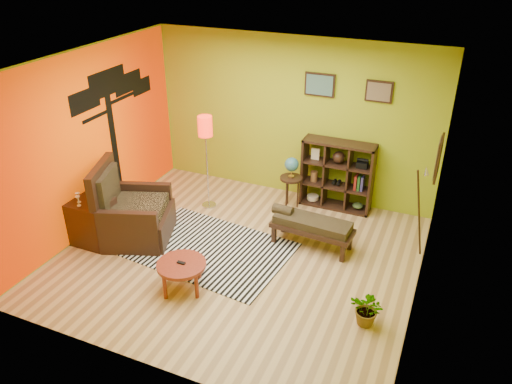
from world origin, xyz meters
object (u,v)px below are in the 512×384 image
at_px(side_cabinet, 93,221).
at_px(bench, 310,224).
at_px(globe_table, 291,170).
at_px(cube_shelf, 338,175).
at_px(coffee_table, 182,267).
at_px(potted_plant, 368,312).
at_px(armchair, 131,216).
at_px(floor_lamp, 206,135).

relative_size(side_cabinet, bench, 0.80).
relative_size(globe_table, cube_shelf, 0.77).
distance_m(coffee_table, potted_plant, 2.44).
height_order(armchair, cube_shelf, armchair).
xyz_separation_m(coffee_table, globe_table, (0.57, 2.65, 0.35)).
relative_size(globe_table, bench, 0.72).
xyz_separation_m(side_cabinet, cube_shelf, (3.11, 2.51, 0.25)).
bearing_deg(cube_shelf, bench, -92.37).
xyz_separation_m(armchair, globe_table, (1.93, 1.87, 0.33)).
relative_size(coffee_table, bench, 0.51).
distance_m(cube_shelf, potted_plant, 2.94).
height_order(side_cabinet, potted_plant, side_cabinet).
xyz_separation_m(globe_table, cube_shelf, (0.72, 0.32, -0.10)).
bearing_deg(potted_plant, globe_table, 127.83).
relative_size(coffee_table, globe_table, 0.71).
xyz_separation_m(armchair, bench, (2.59, 0.86, -0.01)).
height_order(coffee_table, bench, bench).
height_order(armchair, side_cabinet, armchair).
distance_m(floor_lamp, bench, 2.25).
xyz_separation_m(coffee_table, side_cabinet, (-1.82, 0.45, 0.01)).
xyz_separation_m(armchair, side_cabinet, (-0.47, -0.33, -0.02)).
relative_size(cube_shelf, potted_plant, 2.62).
distance_m(armchair, floor_lamp, 1.76).
relative_size(side_cabinet, potted_plant, 2.21).
relative_size(armchair, globe_table, 1.39).
bearing_deg(armchair, floor_lamp, 65.30).
height_order(bench, potted_plant, bench).
distance_m(armchair, bench, 2.73).
bearing_deg(armchair, potted_plant, -7.55).
bearing_deg(coffee_table, side_cabinet, 166.02).
bearing_deg(potted_plant, coffee_table, -173.31).
distance_m(armchair, cube_shelf, 3.44).
bearing_deg(side_cabinet, coffee_table, -13.98).
distance_m(bench, potted_plant, 1.81).
bearing_deg(side_cabinet, bench, 21.32).
bearing_deg(floor_lamp, coffee_table, -70.90).
xyz_separation_m(globe_table, potted_plant, (1.84, -2.37, -0.52)).
relative_size(side_cabinet, cube_shelf, 0.84).
bearing_deg(side_cabinet, armchair, 35.14).
relative_size(armchair, side_cabinet, 1.26).
bearing_deg(armchair, side_cabinet, -144.86).
relative_size(bench, potted_plant, 2.78).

